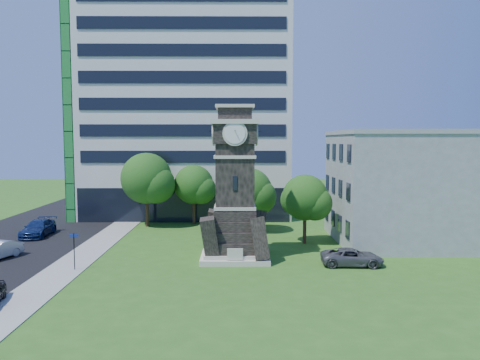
{
  "coord_description": "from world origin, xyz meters",
  "views": [
    {
      "loc": [
        3.11,
        -35.15,
        9.48
      ],
      "look_at": [
        3.42,
        5.56,
        6.02
      ],
      "focal_mm": 35.0,
      "sensor_mm": 36.0,
      "label": 1
    }
  ],
  "objects_px": {
    "clock_tower": "(235,193)",
    "car_street_north": "(38,228)",
    "car_east_lot": "(352,257)",
    "park_bench": "(253,253)",
    "street_sign": "(74,247)"
  },
  "relations": [
    {
      "from": "car_street_north",
      "to": "clock_tower",
      "type": "bearing_deg",
      "value": -26.07
    },
    {
      "from": "car_street_north",
      "to": "street_sign",
      "type": "xyz_separation_m",
      "value": [
        7.85,
        -12.32,
        0.93
      ]
    },
    {
      "from": "park_bench",
      "to": "street_sign",
      "type": "relative_size",
      "value": 0.59
    },
    {
      "from": "clock_tower",
      "to": "car_street_north",
      "type": "relative_size",
      "value": 2.24
    },
    {
      "from": "clock_tower",
      "to": "park_bench",
      "type": "xyz_separation_m",
      "value": [
        1.44,
        -0.32,
        -4.84
      ]
    },
    {
      "from": "car_east_lot",
      "to": "street_sign",
      "type": "relative_size",
      "value": 1.71
    },
    {
      "from": "clock_tower",
      "to": "park_bench",
      "type": "height_order",
      "value": "clock_tower"
    },
    {
      "from": "clock_tower",
      "to": "car_street_north",
      "type": "bearing_deg",
      "value": 155.87
    },
    {
      "from": "park_bench",
      "to": "street_sign",
      "type": "bearing_deg",
      "value": -160.07
    },
    {
      "from": "car_east_lot",
      "to": "park_bench",
      "type": "height_order",
      "value": "car_east_lot"
    },
    {
      "from": "park_bench",
      "to": "street_sign",
      "type": "xyz_separation_m",
      "value": [
        -13.17,
        -3.23,
        1.27
      ]
    },
    {
      "from": "car_street_north",
      "to": "park_bench",
      "type": "xyz_separation_m",
      "value": [
        21.02,
        -9.09,
        -0.35
      ]
    },
    {
      "from": "clock_tower",
      "to": "car_street_north",
      "type": "height_order",
      "value": "clock_tower"
    },
    {
      "from": "street_sign",
      "to": "car_street_north",
      "type": "bearing_deg",
      "value": 121.08
    },
    {
      "from": "car_east_lot",
      "to": "street_sign",
      "type": "xyz_separation_m",
      "value": [
        -20.6,
        -1.11,
        1.07
      ]
    }
  ]
}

